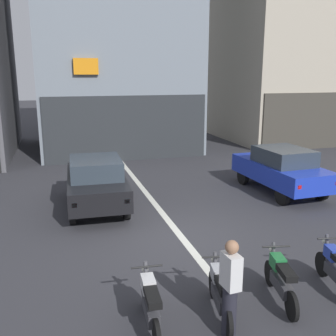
# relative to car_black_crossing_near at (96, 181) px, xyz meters

# --- Properties ---
(ground_plane) EXTENTS (120.00, 120.00, 0.00)m
(ground_plane) POSITION_rel_car_black_crossing_near_xyz_m (1.88, -2.99, -0.89)
(ground_plane) COLOR #333338
(lane_centre_line) EXTENTS (0.20, 18.00, 0.01)m
(lane_centre_line) POSITION_rel_car_black_crossing_near_xyz_m (1.88, 3.01, -0.88)
(lane_centre_line) COLOR silver
(lane_centre_line) RESTS_ON ground
(car_black_crossing_near) EXTENTS (1.93, 4.17, 1.64)m
(car_black_crossing_near) POSITION_rel_car_black_crossing_near_xyz_m (0.00, 0.00, 0.00)
(car_black_crossing_near) COLOR black
(car_black_crossing_near) RESTS_ON ground
(car_blue_parked_kerbside) EXTENTS (1.91, 4.16, 1.64)m
(car_blue_parked_kerbside) POSITION_rel_car_black_crossing_near_xyz_m (6.61, -0.16, 0.00)
(car_blue_parked_kerbside) COLOR black
(car_blue_parked_kerbside) RESTS_ON ground
(motorcycle_white_row_leftmost) EXTENTS (0.55, 1.67, 0.98)m
(motorcycle_white_row_leftmost) POSITION_rel_car_black_crossing_near_xyz_m (0.20, -6.38, -0.43)
(motorcycle_white_row_leftmost) COLOR black
(motorcycle_white_row_leftmost) RESTS_ON ground
(motorcycle_silver_row_left_mid) EXTENTS (0.55, 1.65, 0.98)m
(motorcycle_silver_row_left_mid) POSITION_rel_car_black_crossing_near_xyz_m (1.47, -6.38, -0.43)
(motorcycle_silver_row_left_mid) COLOR black
(motorcycle_silver_row_left_mid) RESTS_ON ground
(motorcycle_green_row_centre) EXTENTS (0.56, 1.65, 0.98)m
(motorcycle_green_row_centre) POSITION_rel_car_black_crossing_near_xyz_m (2.73, -6.31, -0.43)
(motorcycle_green_row_centre) COLOR black
(motorcycle_green_row_centre) RESTS_ON ground
(motorcycle_blue_row_right_mid) EXTENTS (0.56, 1.65, 0.98)m
(motorcycle_blue_row_right_mid) POSITION_rel_car_black_crossing_near_xyz_m (4.00, -6.28, -0.43)
(motorcycle_blue_row_right_mid) COLOR black
(motorcycle_blue_row_right_mid) RESTS_ON ground
(person_by_motorcycles) EXTENTS (0.25, 0.38, 1.67)m
(person_by_motorcycles) POSITION_rel_car_black_crossing_near_xyz_m (1.39, -6.93, -0.03)
(person_by_motorcycles) COLOR #23232D
(person_by_motorcycles) RESTS_ON ground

